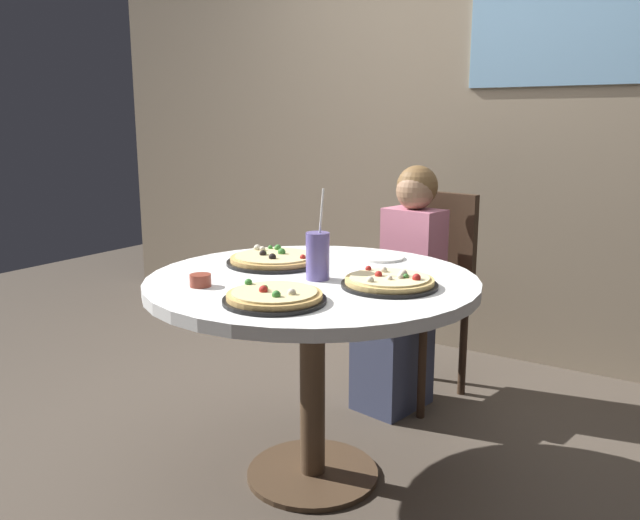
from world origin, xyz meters
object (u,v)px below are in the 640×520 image
pizza_veggie (274,297)px  pizza_pepperoni (390,282)px  chair_wooden (425,283)px  sauce_bowl (200,280)px  diner_child (403,300)px  soda_cup (318,256)px  dining_table (312,307)px  pizza_cheese (275,259)px  plate_small (381,257)px

pizza_veggie → pizza_pepperoni: (0.20, 0.35, 0.00)m
chair_wooden → sauce_bowl: 1.29m
pizza_veggie → pizza_pepperoni: pizza_pepperoni is taller
diner_child → sauce_bowl: size_ratio=15.46×
soda_cup → pizza_veggie: bearing=-81.6°
dining_table → soda_cup: (0.04, -0.02, 0.19)m
diner_child → sauce_bowl: diner_child is taller
pizza_cheese → pizza_pepperoni: bearing=-8.6°
chair_wooden → pizza_pepperoni: (0.27, -0.92, 0.24)m
dining_table → diner_child: (-0.01, 0.76, -0.16)m
pizza_veggie → sauce_bowl: 0.31m
chair_wooden → plate_small: chair_wooden is taller
pizza_pepperoni → chair_wooden: bearing=106.3°
chair_wooden → pizza_pepperoni: 0.99m
dining_table → soda_cup: size_ratio=3.69×
sauce_bowl → pizza_pepperoni: bearing=32.1°
pizza_pepperoni → plate_small: (-0.22, 0.37, -0.01)m
soda_cup → plate_small: size_ratio=1.71×
pizza_veggie → sauce_bowl: bearing=175.9°
diner_child → plate_small: bearing=-78.6°
pizza_pepperoni → soda_cup: size_ratio=1.02×
dining_table → soda_cup: 0.19m
dining_table → sauce_bowl: bearing=-127.5°
dining_table → pizza_pepperoni: pizza_pepperoni is taller
pizza_cheese → soda_cup: size_ratio=1.17×
pizza_pepperoni → plate_small: size_ratio=1.74×
pizza_cheese → sauce_bowl: bearing=-89.9°
diner_child → pizza_cheese: bearing=-108.4°
sauce_bowl → soda_cup: bearing=46.6°
pizza_veggie → plate_small: (-0.02, 0.72, -0.01)m
diner_child → pizza_pepperoni: size_ratio=3.46×
sauce_bowl → diner_child: bearing=78.3°
soda_cup → plate_small: (0.03, 0.41, -0.08)m
chair_wooden → soda_cup: (0.02, -0.96, 0.30)m
chair_wooden → pizza_cheese: (-0.25, -0.84, 0.24)m
diner_child → pizza_cheese: (-0.22, -0.66, 0.28)m
diner_child → soda_cup: diner_child is taller
plate_small → chair_wooden: bearing=94.7°
pizza_veggie → plate_small: 0.72m
pizza_cheese → plate_small: pizza_cheese is taller
pizza_pepperoni → diner_child: bearing=111.9°
chair_wooden → plate_small: (0.04, -0.55, 0.22)m
pizza_cheese → pizza_veggie: bearing=-53.5°
diner_child → pizza_veggie: 1.13m
pizza_pepperoni → plate_small: 0.43m
pizza_pepperoni → soda_cup: (-0.25, -0.04, 0.06)m
chair_wooden → pizza_pepperoni: size_ratio=3.04×
dining_table → plate_small: size_ratio=6.32×
soda_cup → sauce_bowl: bearing=-133.4°
pizza_cheese → soda_cup: soda_cup is taller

